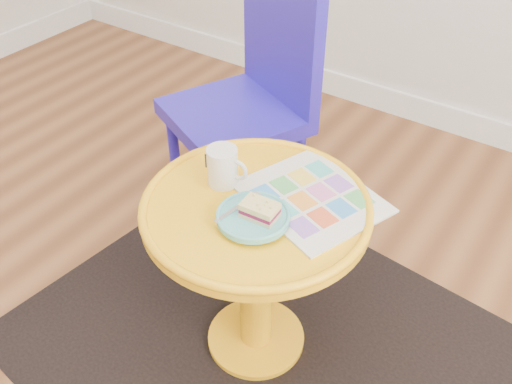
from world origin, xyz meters
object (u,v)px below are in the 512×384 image
Objects in this scene: mug at (223,166)px; plate at (253,217)px; side_table at (256,249)px; newspaper at (312,197)px; chair at (252,95)px.

mug is 0.65× the size of plate.
mug is at bearing 167.55° from side_table.
newspaper is at bearing 66.66° from plate.
chair is at bearing 124.94° from plate.
plate is at bearing -93.09° from newspaper.
chair reaches higher than side_table.
plate is (0.36, -0.52, 0.04)m from chair.
side_table is 0.58m from chair.
plate reaches higher than newspaper.
chair reaches higher than mug.
plate is (-0.07, -0.15, 0.01)m from newspaper.
chair is 0.49m from mug.
chair reaches higher than newspaper.
newspaper is at bearing 45.09° from side_table.
chair is 5.18× the size of plate.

